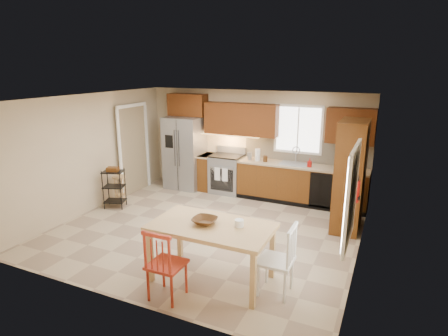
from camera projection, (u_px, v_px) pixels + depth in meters
floor at (207, 229)px, 7.22m from camera, size 5.50×5.50×0.00m
ceiling at (205, 98)px, 6.56m from camera, size 5.50×5.00×0.02m
wall_back at (253, 142)px, 9.09m from camera, size 5.50×0.02×2.50m
wall_front at (115, 214)px, 4.70m from camera, size 5.50×0.02×2.50m
wall_left at (92, 153)px, 7.99m from camera, size 0.02×5.00×2.50m
wall_right at (364, 186)px, 5.79m from camera, size 0.02×5.00×2.50m
refrigerator at (185, 153)px, 9.53m from camera, size 0.92×0.75×1.82m
range_stove at (227, 174)px, 9.24m from camera, size 0.76×0.63×0.92m
base_cabinet_narrow at (207, 172)px, 9.48m from camera, size 0.30×0.60×0.90m
base_cabinet_run at (301, 184)px, 8.52m from camera, size 2.92×0.60×0.90m
dishwasher at (323, 191)px, 8.04m from camera, size 0.60×0.02×0.78m
backsplash at (305, 150)px, 8.58m from camera, size 2.92×0.03×0.55m
upper_over_fridge at (188, 105)px, 9.39m from camera, size 1.00×0.35×0.55m
upper_left_block at (241, 119)px, 8.88m from camera, size 1.80×0.35×0.75m
upper_right_block at (351, 126)px, 7.88m from camera, size 1.00×0.35×0.75m
window_back at (298, 129)px, 8.52m from camera, size 1.12×0.04×1.12m
sink at (294, 166)px, 8.49m from camera, size 0.62×0.46×0.16m
undercab_glow at (229, 135)px, 9.08m from camera, size 1.60×0.30×0.01m
soap_bottle at (310, 163)px, 8.21m from camera, size 0.09×0.09×0.19m
paper_towel at (258, 155)px, 8.74m from camera, size 0.12×0.12×0.28m
canister_steel at (250, 156)px, 8.83m from camera, size 0.11×0.11×0.18m
canister_wood at (265, 159)px, 8.65m from camera, size 0.10×0.10×0.14m
pantry at (350, 176)px, 7.03m from camera, size 0.50×0.95×2.10m
fire_extinguisher at (356, 191)px, 6.01m from camera, size 0.12×0.12×0.36m
window_right at (352, 196)px, 4.76m from camera, size 0.04×1.02×1.32m
doorway at (133, 150)px, 9.16m from camera, size 0.04×0.95×2.10m
dining_table at (212, 253)px, 5.44m from camera, size 1.74×0.98×0.85m
chair_red at (167, 263)px, 4.99m from camera, size 0.48×0.48×1.02m
chair_white at (276, 259)px, 5.08m from camera, size 0.48×0.48×1.02m
table_bowl at (205, 224)px, 5.37m from camera, size 0.35×0.35×0.09m
table_jar at (239, 225)px, 5.26m from camera, size 0.14×0.14×0.17m
bar_stool at (120, 189)px, 8.59m from camera, size 0.38×0.38×0.63m
utility_cart at (114, 188)px, 8.25m from camera, size 0.52×0.47×0.87m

